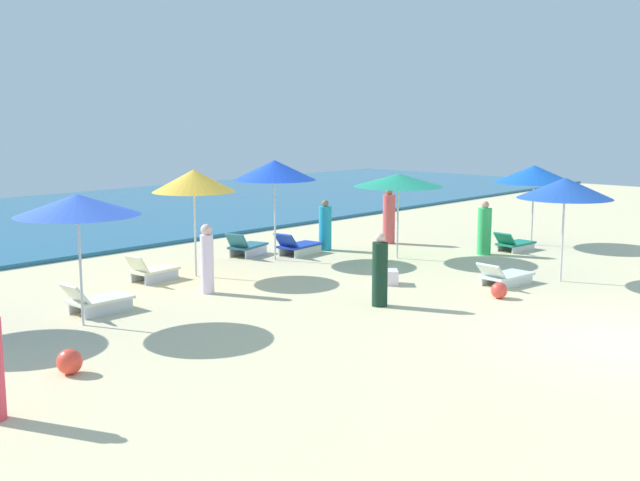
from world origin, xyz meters
TOP-DOWN VIEW (x-y plane):
  - ground_plane at (0.00, 0.00)m, footprint 60.00×60.00m
  - ocean at (0.00, 22.13)m, footprint 60.00×15.74m
  - umbrella_0 at (8.46, 6.14)m, footprint 2.43×2.43m
  - lounge_chair_0_0 at (7.14, 6.01)m, footprint 1.40×0.73m
  - umbrella_1 at (4.09, 3.10)m, footprint 2.22×2.22m
  - lounge_chair_1_0 at (2.82, 3.89)m, footprint 1.53×0.80m
  - umbrella_2 at (-1.42, 10.01)m, footprint 2.02×2.02m
  - lounge_chair_2_0 at (-2.52, 10.32)m, footprint 1.27×0.68m
  - umbrella_3 at (1.43, 10.12)m, footprint 2.24×2.24m
  - lounge_chair_3_0 at (2.40, 10.21)m, footprint 1.54×0.79m
  - lounge_chair_3_1 at (1.32, 11.18)m, footprint 1.46×0.93m
  - umbrella_5 at (3.87, 7.80)m, footprint 2.47×2.47m
  - umbrella_6 at (-5.74, 8.01)m, footprint 2.32×2.32m
  - lounge_chair_6_0 at (-5.07, 8.61)m, footprint 1.36×0.68m
  - beachgoer_1 at (3.54, 10.18)m, footprint 0.47×0.47m
  - beachgoer_2 at (6.02, 6.34)m, footprint 0.55×0.55m
  - beachgoer_3 at (-2.41, 8.37)m, footprint 0.40×0.40m
  - beachgoer_4 at (5.76, 9.54)m, footprint 0.46×0.46m
  - beachgoer_5 at (-0.74, 4.80)m, footprint 0.46×0.46m
  - beach_ball_0 at (-7.39, 5.64)m, footprint 0.40×0.40m
  - cooler_box_1 at (1.11, 5.92)m, footprint 0.59×0.57m
  - beach_ball_2 at (1.54, 3.30)m, footprint 0.36×0.36m

SIDE VIEW (x-z plane):
  - ground_plane at x=0.00m, z-range 0.00..0.00m
  - ocean at x=0.00m, z-range 0.00..0.12m
  - cooler_box_1 at x=1.11m, z-range 0.00..0.34m
  - beach_ball_2 at x=1.54m, z-range 0.00..0.36m
  - beach_ball_0 at x=-7.39m, z-range 0.00..0.40m
  - lounge_chair_1_0 at x=2.82m, z-range -0.07..0.51m
  - lounge_chair_0_0 at x=7.14m, z-range -0.08..0.52m
  - lounge_chair_3_0 at x=2.40m, z-range -0.08..0.61m
  - lounge_chair_2_0 at x=-2.52m, z-range -0.08..0.62m
  - lounge_chair_3_1 at x=1.32m, z-range -0.08..0.63m
  - lounge_chair_6_0 at x=-5.07m, z-range -0.07..0.62m
  - beachgoer_1 at x=3.54m, z-range -0.06..1.42m
  - beachgoer_2 at x=6.02m, z-range -0.07..1.47m
  - beachgoer_5 at x=-0.74m, z-range -0.05..1.48m
  - beachgoer_3 at x=-2.41m, z-range -0.02..1.54m
  - beachgoer_4 at x=5.76m, z-range -0.06..1.64m
  - umbrella_0 at x=8.46m, z-range 0.95..3.38m
  - umbrella_5 at x=3.87m, z-range 1.00..3.34m
  - umbrella_1 at x=4.09m, z-range 0.99..3.48m
  - umbrella_6 at x=-5.74m, z-range 1.05..3.55m
  - umbrella_2 at x=-1.42m, z-range 1.04..3.67m
  - umbrella_3 at x=1.43m, z-range 1.10..3.83m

